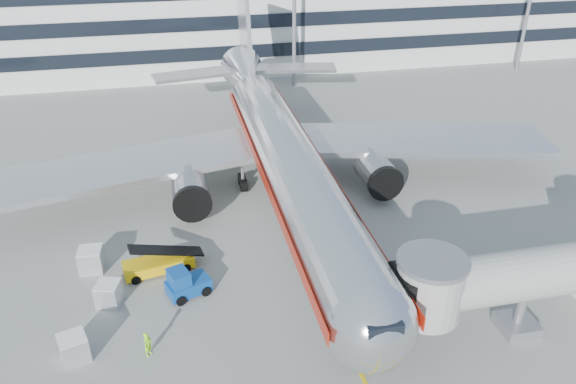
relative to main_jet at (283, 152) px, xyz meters
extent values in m
plane|color=gray|center=(0.00, -11.72, -4.23)|extent=(180.00, 180.00, 0.00)
cube|color=yellow|center=(0.00, -1.72, -4.23)|extent=(0.25, 70.00, 0.01)
cylinder|color=silver|center=(0.00, -3.72, -0.03)|extent=(5.00, 36.00, 5.00)
sphere|color=silver|center=(0.00, -21.72, -0.03)|extent=(5.00, 5.00, 5.00)
cone|color=silver|center=(0.00, 19.28, 0.57)|extent=(5.00, 10.00, 5.00)
cube|color=black|center=(0.00, -23.22, 1.09)|extent=(1.80, 1.20, 0.90)
cube|color=#B7B7BC|center=(13.00, 1.78, -0.83)|extent=(24.95, 12.07, 0.50)
cube|color=#B7B7BC|center=(-13.00, 1.78, -0.83)|extent=(24.95, 12.07, 0.50)
cylinder|color=#99999E|center=(8.00, -1.72, -2.03)|extent=(3.00, 4.20, 3.00)
cylinder|color=#99999E|center=(-8.00, -1.72, -2.03)|extent=(3.00, 4.20, 3.00)
cylinder|color=black|center=(8.00, -3.72, -2.03)|extent=(3.10, 0.50, 3.10)
cylinder|color=black|center=(-8.00, -3.72, -2.03)|extent=(3.10, 0.50, 3.10)
cube|color=#B7B7BC|center=(0.00, 19.78, 4.97)|extent=(0.45, 9.39, 13.72)
cube|color=#B7B7BC|center=(5.50, 20.28, 1.17)|extent=(10.41, 4.94, 0.35)
cube|color=#B7B7BC|center=(-5.50, 20.28, 1.17)|extent=(10.41, 4.94, 0.35)
cylinder|color=gray|center=(0.00, -19.72, -3.33)|extent=(0.24, 0.24, 1.80)
cylinder|color=black|center=(0.00, -19.72, -3.78)|extent=(0.35, 0.90, 0.90)
cylinder|color=gray|center=(3.20, 2.28, -3.23)|extent=(0.30, 0.30, 2.00)
cylinder|color=gray|center=(-3.20, 2.28, -3.23)|extent=(0.30, 0.30, 2.00)
cube|color=#AC1C0C|center=(2.52, -3.72, 0.27)|extent=(0.06, 38.00, 0.90)
cube|color=#AC1C0C|center=(-2.52, -3.72, 0.27)|extent=(0.06, 38.00, 0.90)
cylinder|color=#A8A8A3|center=(10.50, -19.72, -0.03)|extent=(13.00, 3.00, 3.00)
cylinder|color=#A8A8A3|center=(4.20, -19.72, -0.03)|extent=(3.80, 3.80, 3.40)
cylinder|color=gray|center=(4.20, -19.72, 1.87)|extent=(4.00, 4.00, 0.30)
cube|color=black|center=(2.90, -19.72, -0.03)|extent=(1.40, 2.60, 2.60)
cylinder|color=gray|center=(10.50, -19.72, -2.63)|extent=(0.56, 0.56, 3.20)
cube|color=gray|center=(10.50, -19.72, -3.88)|extent=(2.20, 2.20, 0.70)
cylinder|color=black|center=(9.60, -19.72, -3.88)|extent=(0.35, 0.70, 0.70)
cylinder|color=black|center=(11.40, -19.72, -3.88)|extent=(0.35, 0.70, 0.70)
cube|color=silver|center=(0.00, 46.28, 3.27)|extent=(150.00, 24.00, 15.00)
cube|color=black|center=(0.00, 34.18, -0.23)|extent=(150.00, 0.30, 1.80)
cube|color=black|center=(0.00, 34.18, 3.77)|extent=(150.00, 0.30, 1.80)
cube|color=#E3B109|center=(-10.85, -8.92, -3.63)|extent=(5.08, 2.65, 0.77)
cube|color=black|center=(-10.85, -8.92, -2.64)|extent=(5.22, 2.16, 1.68)
cylinder|color=black|center=(-12.73, -8.50, -3.91)|extent=(0.71, 0.43, 0.66)
cylinder|color=black|center=(-12.43, -10.01, -3.91)|extent=(0.71, 0.43, 0.66)
cylinder|color=black|center=(-9.28, -7.83, -3.91)|extent=(0.71, 0.43, 0.66)
cylinder|color=black|center=(-8.98, -9.34, -3.91)|extent=(0.71, 0.43, 0.66)
cube|color=navy|center=(-8.95, -11.92, -3.59)|extent=(3.17, 2.47, 0.90)
cube|color=navy|center=(-9.51, -12.13, -2.69)|extent=(1.64, 1.82, 1.10)
cube|color=black|center=(-9.51, -12.13, -2.34)|extent=(1.48, 1.60, 0.10)
cylinder|color=black|center=(-10.05, -11.54, -3.89)|extent=(0.76, 0.52, 0.70)
cylinder|color=black|center=(-9.53, -12.94, -3.89)|extent=(0.76, 0.52, 0.70)
cylinder|color=black|center=(-8.37, -10.91, -3.89)|extent=(0.76, 0.52, 0.70)
cylinder|color=black|center=(-7.85, -12.31, -3.89)|extent=(0.76, 0.52, 0.70)
cube|color=silver|center=(-14.06, -11.76, -3.48)|extent=(1.83, 1.83, 1.52)
cube|color=white|center=(-14.06, -11.76, -2.70)|extent=(1.83, 1.83, 0.06)
cube|color=silver|center=(-15.47, -7.71, -3.40)|extent=(1.71, 1.71, 1.66)
cube|color=white|center=(-15.47, -7.71, -2.55)|extent=(1.71, 1.71, 0.06)
cube|color=silver|center=(-15.72, -16.42, -3.46)|extent=(1.90, 1.90, 1.55)
cube|color=white|center=(-15.72, -16.42, -2.66)|extent=(1.90, 1.90, 0.06)
imported|color=#9CFF1A|center=(-11.59, -17.04, -3.43)|extent=(0.65, 0.71, 1.62)
camera|label=1|loc=(-8.90, -42.38, 19.77)|focal=35.00mm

